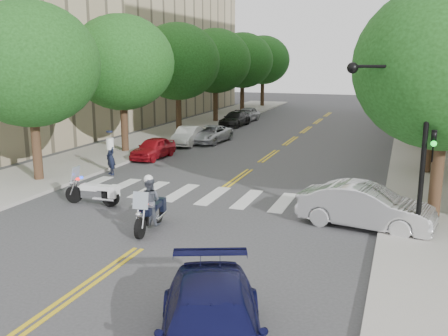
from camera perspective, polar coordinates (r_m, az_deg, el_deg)
The scene contains 26 objects.
ground at distance 16.07m, azimuth -9.73°, elevation -9.09°, with size 140.00×140.00×0.00m, color #38383A.
sidewalk_left at distance 39.29m, azimuth -6.08°, elevation 3.97°, with size 5.00×60.00×0.15m, color #9E9991.
sidewalk_right at distance 35.47m, azimuth 22.78°, elevation 2.14°, with size 5.00×60.00×0.15m, color #9E9991.
tree_l_0 at distance 25.00m, azimuth -21.32°, elevation 10.97°, with size 6.40×6.40×8.45m.
tree_l_1 at distance 31.49m, azimuth -11.61°, elevation 11.70°, with size 6.40×6.40×8.45m.
tree_l_2 at distance 38.56m, azimuth -5.31°, elevation 12.01°, with size 6.40×6.40×8.45m.
tree_l_3 at distance 45.93m, azimuth -0.99°, elevation 12.13°, with size 6.40×6.40×8.45m.
tree_l_4 at distance 53.49m, azimuth 2.12°, elevation 12.18°, with size 6.40×6.40×8.45m.
tree_l_5 at distance 61.15m, azimuth 4.46°, elevation 12.20°, with size 6.40×6.40×8.45m.
tree_r_0 at distance 18.98m, azimuth 24.14°, elevation 10.50°, with size 6.40×6.40×8.45m.
tree_r_1 at distance 26.97m, azimuth 23.00°, elevation 10.88°, with size 6.40×6.40×8.45m.
tree_r_2 at distance 34.96m, azimuth 22.38°, elevation 11.09°, with size 6.40×6.40×8.45m.
tree_r_3 at distance 42.96m, azimuth 21.99°, elevation 11.22°, with size 6.40×6.40×8.45m.
tree_r_4 at distance 50.95m, azimuth 21.72°, elevation 11.31°, with size 6.40×6.40×8.45m.
tree_r_5 at distance 58.95m, azimuth 21.53°, elevation 11.37°, with size 6.40×6.40×8.45m.
traffic_signal_pole at distance 16.57m, azimuth 20.42°, elevation 4.29°, with size 2.82×0.42×6.00m.
motorcycle_police at distance 17.50m, azimuth -8.46°, elevation -4.21°, with size 0.88×2.41×1.97m.
motorcycle_parked at distance 20.84m, azimuth -14.37°, elevation -2.70°, with size 2.40×0.61×1.55m.
officer_standing at distance 26.01m, azimuth -12.82°, elevation 1.22°, with size 0.66×0.44×1.82m, color black.
convertible at distance 18.20m, azimuth 15.86°, elevation -4.25°, with size 1.63×4.67×1.54m, color silver.
sedan_blue at distance 10.08m, azimuth -1.48°, elevation -18.07°, with size 2.08×5.11×1.48m, color #0E0F3C.
parked_car_a at distance 29.85m, azimuth -8.09°, elevation 2.27°, with size 1.46×3.63×1.24m, color #A5111C.
parked_car_b at distance 34.29m, azimuth -4.19°, elevation 3.69°, with size 1.32×3.77×1.24m, color white.
parked_car_c at distance 35.24m, azimuth -1.56°, elevation 3.89°, with size 1.94×4.20×1.17m, color #B6B7BE.
parked_car_d at distance 43.68m, azimuth 1.26°, elevation 5.62°, with size 1.74×4.28×1.24m, color black.
parked_car_e at distance 46.94m, azimuth 2.61°, elevation 6.15°, with size 1.57×3.91×1.33m, color #9D9DA2.
Camera 1 is at (7.52, -12.94, 5.87)m, focal length 40.00 mm.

